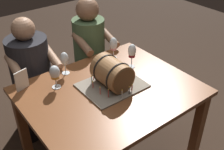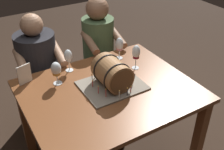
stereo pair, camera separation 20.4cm
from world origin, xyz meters
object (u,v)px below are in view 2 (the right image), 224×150
(barrel_cake, at_px, (112,74))
(wine_glass_red, at_px, (136,53))
(menu_card, at_px, (24,74))
(dining_table, at_px, (109,101))
(wine_glass_empty, at_px, (68,56))
(wine_glass_amber, at_px, (56,70))
(wine_glass_rose, at_px, (119,45))
(person_seated_right, at_px, (99,60))
(person_seated_left, at_px, (40,77))

(barrel_cake, relative_size, wine_glass_red, 2.18)
(menu_card, bearing_deg, dining_table, -53.28)
(wine_glass_empty, relative_size, wine_glass_amber, 1.03)
(barrel_cake, xyz_separation_m, wine_glass_rose, (0.27, 0.33, 0.02))
(barrel_cake, distance_m, wine_glass_red, 0.33)
(menu_card, xyz_separation_m, person_seated_right, (0.82, 0.35, -0.29))
(barrel_cake, height_order, menu_card, barrel_cake)
(wine_glass_rose, relative_size, menu_card, 1.24)
(barrel_cake, relative_size, wine_glass_empty, 2.40)
(wine_glass_empty, distance_m, wine_glass_rose, 0.46)
(dining_table, height_order, menu_card, menu_card)
(wine_glass_rose, bearing_deg, person_seated_left, 148.27)
(person_seated_right, bearing_deg, wine_glass_red, -87.08)
(wine_glass_rose, bearing_deg, wine_glass_amber, -171.58)
(dining_table, height_order, wine_glass_red, wine_glass_red)
(person_seated_left, bearing_deg, wine_glass_amber, -88.85)
(person_seated_left, bearing_deg, wine_glass_rose, -31.73)
(wine_glass_amber, bearing_deg, menu_card, 148.26)
(barrel_cake, relative_size, person_seated_left, 0.40)
(wine_glass_rose, height_order, menu_card, wine_glass_rose)
(menu_card, relative_size, person_seated_left, 0.14)
(wine_glass_red, height_order, wine_glass_rose, wine_glass_red)
(wine_glass_red, xyz_separation_m, person_seated_right, (-0.03, 0.59, -0.35))
(wine_glass_empty, bearing_deg, wine_glass_amber, -140.01)
(wine_glass_red, xyz_separation_m, wine_glass_amber, (-0.64, 0.12, -0.02))
(dining_table, bearing_deg, wine_glass_amber, 138.31)
(barrel_cake, height_order, wine_glass_red, barrel_cake)
(wine_glass_red, xyz_separation_m, menu_card, (-0.85, 0.25, -0.06))
(wine_glass_red, relative_size, person_seated_right, 0.18)
(wine_glass_red, distance_m, person_seated_left, 0.95)
(wine_glass_amber, height_order, person_seated_left, person_seated_left)
(wine_glass_red, height_order, person_seated_right, person_seated_right)
(wine_glass_empty, bearing_deg, dining_table, -69.45)
(barrel_cake, xyz_separation_m, menu_card, (-0.55, 0.37, -0.02))
(barrel_cake, bearing_deg, wine_glass_red, 22.43)
(wine_glass_empty, bearing_deg, wine_glass_red, -26.85)
(menu_card, xyz_separation_m, person_seated_left, (0.20, 0.35, -0.29))
(wine_glass_red, bearing_deg, dining_table, -156.43)
(dining_table, distance_m, wine_glass_red, 0.45)
(wine_glass_amber, bearing_deg, barrel_cake, -35.74)
(dining_table, relative_size, wine_glass_red, 5.93)
(barrel_cake, height_order, person_seated_right, person_seated_right)
(wine_glass_empty, distance_m, person_seated_left, 0.51)
(person_seated_right, bearing_deg, barrel_cake, -110.67)
(wine_glass_empty, distance_m, wine_glass_red, 0.55)
(wine_glass_empty, bearing_deg, person_seated_left, 114.98)
(barrel_cake, bearing_deg, wine_glass_amber, 144.26)
(wine_glass_empty, relative_size, person_seated_left, 0.17)
(wine_glass_empty, height_order, person_seated_left, person_seated_left)
(wine_glass_amber, distance_m, person_seated_left, 0.58)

